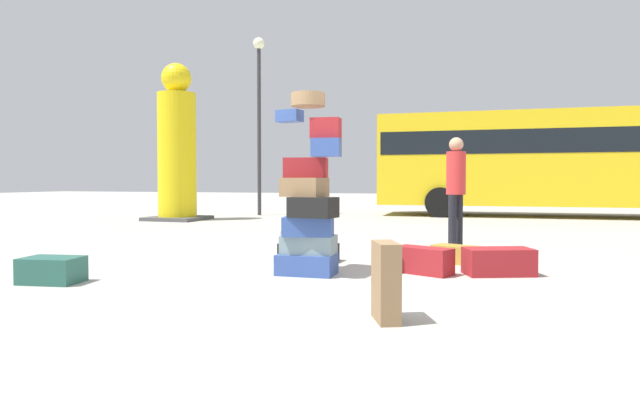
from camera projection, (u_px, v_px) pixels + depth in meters
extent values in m
plane|color=#ADA89E|center=(319.00, 283.00, 5.91)|extent=(80.00, 80.00, 0.00)
cube|color=#334F99|center=(307.00, 264.00, 6.47)|extent=(0.68, 0.45, 0.24)
cube|color=gray|center=(309.00, 245.00, 6.48)|extent=(0.64, 0.43, 0.22)
cube|color=#334F99|center=(308.00, 226.00, 6.42)|extent=(0.63, 0.47, 0.22)
cube|color=black|center=(313.00, 207.00, 6.29)|extent=(0.56, 0.40, 0.23)
cube|color=olive|center=(304.00, 187.00, 6.46)|extent=(0.56, 0.42, 0.22)
cube|color=maroon|center=(306.00, 168.00, 6.63)|extent=(0.56, 0.42, 0.24)
cube|color=#334F99|center=(326.00, 148.00, 6.26)|extent=(0.35, 0.24, 0.21)
cube|color=maroon|center=(326.00, 128.00, 6.33)|extent=(0.35, 0.24, 0.24)
cube|color=#334F99|center=(290.00, 116.00, 6.75)|extent=(0.33, 0.24, 0.15)
cylinder|color=olive|center=(308.00, 100.00, 6.41)|extent=(0.40, 0.40, 0.16)
cube|color=#26594C|center=(52.00, 270.00, 5.93)|extent=(0.66, 0.50, 0.28)
cube|color=maroon|center=(499.00, 262.00, 6.43)|extent=(0.86, 0.65, 0.31)
cube|color=maroon|center=(423.00, 261.00, 6.51)|extent=(0.74, 0.54, 0.31)
cube|color=beige|center=(300.00, 240.00, 8.82)|extent=(0.57, 0.35, 0.31)
cube|color=#B28C33|center=(461.00, 255.00, 7.31)|extent=(0.80, 0.58, 0.24)
cube|color=olive|center=(386.00, 282.00, 4.32)|extent=(0.30, 0.42, 0.62)
cube|color=black|center=(308.00, 252.00, 7.58)|extent=(0.80, 0.39, 0.24)
cylinder|color=black|center=(459.00, 222.00, 8.69)|extent=(0.12, 0.12, 0.89)
cylinder|color=black|center=(452.00, 223.00, 8.53)|extent=(0.12, 0.12, 0.89)
cylinder|color=red|center=(456.00, 173.00, 8.58)|extent=(0.30, 0.30, 0.67)
sphere|color=tan|center=(456.00, 144.00, 8.57)|extent=(0.22, 0.22, 0.22)
cylinder|color=yellow|center=(177.00, 157.00, 15.32)|extent=(1.06, 1.06, 3.53)
sphere|color=yellow|center=(176.00, 78.00, 15.24)|extent=(0.82, 0.82, 0.82)
cube|color=#4C4C4C|center=(178.00, 218.00, 15.38)|extent=(1.48, 1.48, 0.10)
cube|color=yellow|center=(563.00, 159.00, 16.69)|extent=(11.05, 2.83, 2.80)
cube|color=black|center=(563.00, 143.00, 16.68)|extent=(10.83, 2.84, 0.70)
cylinder|color=black|center=(445.00, 200.00, 18.91)|extent=(0.91, 0.28, 0.90)
cylinder|color=black|center=(440.00, 202.00, 16.50)|extent=(0.91, 0.28, 0.90)
cylinder|color=#333338|center=(259.00, 132.00, 17.45)|extent=(0.12, 0.12, 5.31)
sphere|color=#F2F2CC|center=(259.00, 43.00, 17.35)|extent=(0.36, 0.36, 0.36)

